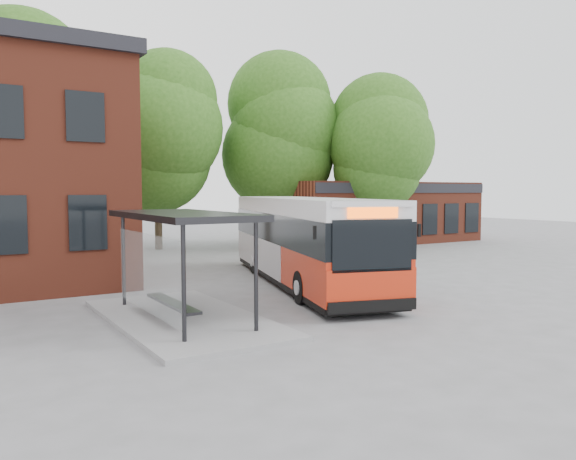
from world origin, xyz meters
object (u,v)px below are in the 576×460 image
bicycle_5 (355,244)px  bicycle_6 (373,244)px  bicycle_2 (316,244)px  bicycle_7 (355,240)px  bicycle_4 (344,245)px  bicycle_1 (322,246)px  city_bus (303,241)px  bicycle_3 (325,245)px  bicycle_0 (320,246)px  bus_shelter (183,266)px

bicycle_5 → bicycle_6: bicycle_6 is taller
bicycle_2 → bicycle_5: bearing=-129.7°
bicycle_7 → bicycle_4: bearing=102.4°
bicycle_1 → bicycle_7: bicycle_7 is taller
city_bus → bicycle_7: size_ratio=6.73×
city_bus → bicycle_4: (7.48, 7.25, -1.14)m
city_bus → bicycle_3: (6.77, 8.11, -1.14)m
bicycle_0 → bicycle_5: (2.72, 0.43, -0.04)m
bicycle_1 → bicycle_7: (3.16, 1.12, 0.10)m
bus_shelter → bicycle_0: bus_shelter is taller
bicycle_0 → bicycle_4: (1.64, -0.01, -0.03)m
bicycle_0 → bicycle_7: 3.85m
bicycle_2 → bicycle_7: bicycle_7 is taller
bicycle_4 → bicycle_5: bicycle_4 is taller
bicycle_6 → bus_shelter: bearing=124.9°
bicycle_4 → bicycle_6: (1.77, -0.30, 0.02)m
bicycle_4 → bicycle_2: bearing=54.6°
bicycle_0 → bicycle_6: 3.42m
bicycle_1 → bicycle_3: (0.53, 0.52, -0.01)m
bus_shelter → city_bus: city_bus is taller
bus_shelter → city_bus: bearing=28.8°
bicycle_0 → bus_shelter: bearing=119.3°
bicycle_3 → bicycle_5: size_ratio=1.01×
bicycle_7 → bicycle_0: bearing=87.4°
city_bus → bus_shelter: bearing=-134.8°
city_bus → bicycle_1: (6.25, 7.59, -1.13)m
bicycle_1 → bicycle_5: (2.31, 0.10, -0.02)m
bicycle_7 → bus_shelter: bearing=103.3°
bicycle_0 → bicycle_2: 1.17m
bicycle_7 → bicycle_6: bearing=150.3°
bicycle_3 → bicycle_4: 1.11m
bicycle_1 → bicycle_3: bearing=-58.3°
bicycle_6 → bicycle_0: bearing=85.8°
bicycle_0 → bicycle_6: bicycle_0 is taller
bicycle_2 → bicycle_5: 2.31m
bicycle_3 → bicycle_5: bicycle_3 is taller
bicycle_3 → bicycle_4: bicycle_4 is taller
bicycle_7 → bicycle_3: bearing=78.1°
city_bus → bicycle_5: bearing=58.3°
bicycle_2 → bicycle_6: 3.21m
bicycle_6 → bicycle_7: bicycle_7 is taller
bicycle_4 → bicycle_7: size_ratio=0.92×
bicycle_0 → bicycle_1: 0.52m
bicycle_1 → bicycle_3: size_ratio=1.03×
bicycle_1 → city_bus: bearing=127.4°
bus_shelter → bicycle_2: size_ratio=3.67×
city_bus → bicycle_3: 10.63m
bicycle_4 → bicycle_6: bearing=-92.0°
bicycle_6 → bicycle_7: bearing=-4.1°
bicycle_4 → city_bus: bearing=141.7°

